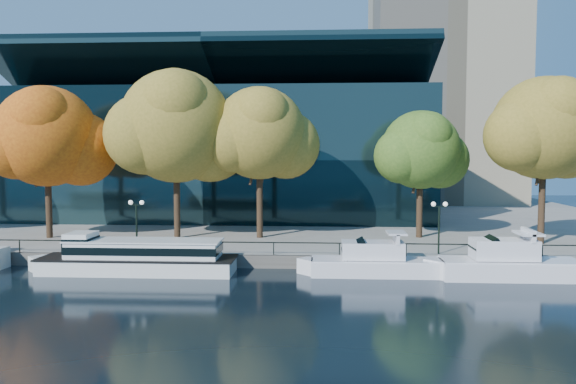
# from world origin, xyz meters

# --- Properties ---
(ground) EXTENTS (160.00, 160.00, 0.00)m
(ground) POSITION_xyz_m (0.00, 0.00, 0.00)
(ground) COLOR black
(ground) RESTS_ON ground
(promenade) EXTENTS (90.00, 67.08, 1.00)m
(promenade) POSITION_xyz_m (0.00, 36.38, 0.50)
(promenade) COLOR slate
(promenade) RESTS_ON ground
(railing) EXTENTS (88.20, 0.08, 0.99)m
(railing) POSITION_xyz_m (0.00, 3.25, 1.94)
(railing) COLOR black
(railing) RESTS_ON promenade
(convention_building) EXTENTS (50.00, 24.57, 21.43)m
(convention_building) POSITION_xyz_m (-4.00, 31.79, 8.51)
(convention_building) COLOR black
(convention_building) RESTS_ON ground
(office_tower) EXTENTS (22.50, 22.50, 65.90)m
(office_tower) POSITION_xyz_m (28.00, 55.00, 33.02)
(office_tower) COLOR gray
(office_tower) RESTS_ON ground
(tour_boat) EXTENTS (15.59, 3.48, 2.96)m
(tour_boat) POSITION_xyz_m (-5.10, 0.80, 1.26)
(tour_boat) COLOR silver
(tour_boat) RESTS_ON ground
(cruiser_near) EXTENTS (10.84, 2.79, 3.14)m
(cruiser_near) POSITION_xyz_m (12.37, 1.18, 0.98)
(cruiser_near) COLOR silver
(cruiser_near) RESTS_ON ground
(cruiser_far) EXTENTS (10.79, 2.99, 3.52)m
(cruiser_far) POSITION_xyz_m (21.35, 0.57, 1.12)
(cruiser_far) COLOR silver
(cruiser_far) RESTS_ON ground
(tree_1) EXTENTS (11.42, 9.37, 13.84)m
(tree_1) POSITION_xyz_m (-16.11, 10.67, 10.08)
(tree_1) COLOR black
(tree_1) RESTS_ON promenade
(tree_2) EXTENTS (12.80, 10.49, 15.30)m
(tree_2) POSITION_xyz_m (-4.32, 11.18, 10.96)
(tree_2) COLOR black
(tree_2) RESTS_ON promenade
(tree_3) EXTENTS (10.53, 8.64, 13.77)m
(tree_3) POSITION_xyz_m (3.14, 11.91, 10.38)
(tree_3) COLOR black
(tree_3) RESTS_ON promenade
(tree_4) EXTENTS (8.97, 7.35, 11.63)m
(tree_4) POSITION_xyz_m (17.78, 12.95, 8.88)
(tree_4) COLOR black
(tree_4) RESTS_ON promenade
(tree_5) EXTENTS (10.90, 8.94, 14.23)m
(tree_5) POSITION_xyz_m (27.61, 9.92, 10.68)
(tree_5) COLOR black
(tree_5) RESTS_ON promenade
(lamp_1) EXTENTS (1.26, 0.36, 4.03)m
(lamp_1) POSITION_xyz_m (-6.04, 4.50, 3.98)
(lamp_1) COLOR black
(lamp_1) RESTS_ON promenade
(lamp_2) EXTENTS (1.26, 0.36, 4.03)m
(lamp_2) POSITION_xyz_m (17.66, 4.50, 3.98)
(lamp_2) COLOR black
(lamp_2) RESTS_ON promenade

